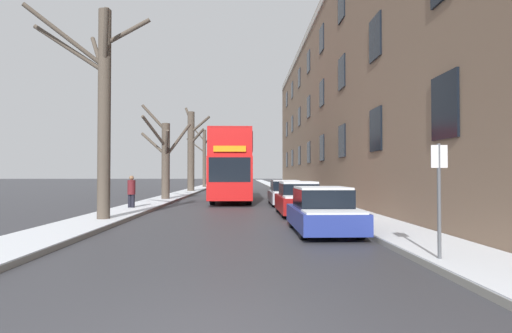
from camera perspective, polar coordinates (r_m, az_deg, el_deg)
name	(u,v)px	position (r m, az deg, el deg)	size (l,w,h in m)	color
sidewalk_left	(206,186)	(57.25, -7.20, -2.83)	(2.04, 130.00, 0.16)	gray
sidewalk_right	(275,186)	(57.17, 2.74, -2.84)	(2.04, 130.00, 0.16)	gray
terrace_facade_right	(373,105)	(32.61, 16.31, 8.46)	(9.10, 51.64, 14.38)	#7A604C
bare_tree_left_0	(102,104)	(15.92, -21.19, 8.34)	(4.29, 2.38, 7.87)	#4C4238
bare_tree_left_1	(165,156)	(27.27, -12.92, 1.47)	(3.66, 3.55, 6.51)	#4C4238
bare_tree_left_2	(191,150)	(39.93, -9.21, 2.40)	(2.74, 2.28, 8.48)	#4C4238
bare_tree_left_3	(204,157)	(52.57, -7.46, 1.35)	(2.85, 2.18, 7.75)	#4C4238
double_decker_bus	(232,164)	(26.84, -3.39, 0.39)	(2.55, 10.49, 4.43)	red
parked_car_0	(323,212)	(12.45, 9.53, -6.38)	(1.81, 3.99, 1.40)	navy
parked_car_1	(299,199)	(17.77, 6.09, -4.69)	(1.78, 4.32, 1.47)	maroon
parked_car_2	(285,193)	(23.41, 4.18, -3.87)	(1.79, 4.58, 1.45)	#9EA3AD
oncoming_van	(228,180)	(41.69, -4.02, -1.91)	(2.01, 5.50, 2.25)	#333842
pedestrian_left_sidewalk	(131,191)	(20.49, -17.37, -3.42)	(0.38, 0.38, 1.73)	black
street_sign_post	(439,196)	(8.50, 24.69, -3.79)	(0.32, 0.07, 2.38)	#4C4F54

